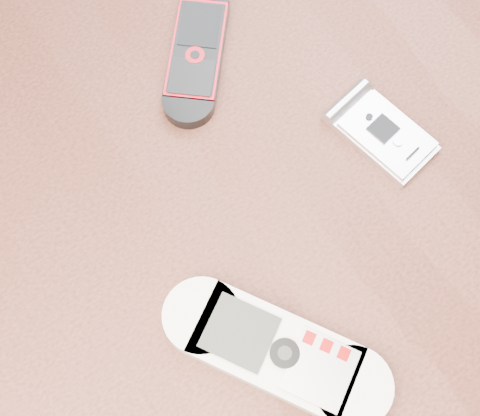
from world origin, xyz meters
name	(u,v)px	position (x,y,z in m)	size (l,w,h in m)	color
ground	(238,351)	(0.00, 0.00, 0.00)	(4.00, 4.00, 0.00)	#472B19
table	(236,253)	(0.00, 0.00, 0.64)	(1.20, 0.80, 0.75)	black
nokia_white	(275,351)	(-0.04, -0.11, 0.76)	(0.06, 0.18, 0.02)	white
nokia_black_red	(197,51)	(0.05, 0.14, 0.76)	(0.04, 0.15, 0.01)	black
motorola_razr	(384,134)	(0.14, -0.01, 0.76)	(0.05, 0.09, 0.01)	silver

